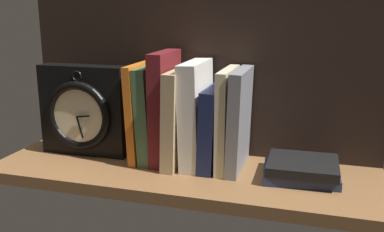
# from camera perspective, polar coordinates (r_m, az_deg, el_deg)

# --- Properties ---
(ground_plane) EXTENTS (0.82, 0.27, 0.03)m
(ground_plane) POSITION_cam_1_polar(r_m,az_deg,el_deg) (0.94, -1.24, -7.54)
(ground_plane) COLOR brown
(back_panel) EXTENTS (0.82, 0.01, 0.36)m
(back_panel) POSITION_cam_1_polar(r_m,az_deg,el_deg) (1.01, 0.92, 5.22)
(back_panel) COLOR black
(back_panel) RESTS_ON ground_plane
(book_orange_pandolfini) EXTENTS (0.03, 0.13, 0.21)m
(book_orange_pandolfini) POSITION_cam_1_polar(r_m,az_deg,el_deg) (0.98, -6.75, 0.52)
(book_orange_pandolfini) COLOR orange
(book_orange_pandolfini) RESTS_ON ground_plane
(book_green_romantic) EXTENTS (0.04, 0.13, 0.21)m
(book_green_romantic) POSITION_cam_1_polar(r_m,az_deg,el_deg) (0.97, -5.34, 0.28)
(book_green_romantic) COLOR #476B44
(book_green_romantic) RESTS_ON ground_plane
(book_maroon_dawkins) EXTENTS (0.03, 0.13, 0.24)m
(book_maroon_dawkins) POSITION_cam_1_polar(r_m,az_deg,el_deg) (0.95, -3.53, 1.11)
(book_maroon_dawkins) COLOR maroon
(book_maroon_dawkins) RESTS_ON ground_plane
(book_tan_shortstories) EXTENTS (0.03, 0.16, 0.21)m
(book_tan_shortstories) POSITION_cam_1_polar(r_m,az_deg,el_deg) (0.95, -1.63, -0.09)
(book_tan_shortstories) COLOR tan
(book_tan_shortstories) RESTS_ON ground_plane
(book_white_catcher) EXTENTS (0.05, 0.15, 0.22)m
(book_white_catcher) POSITION_cam_1_polar(r_m,az_deg,el_deg) (0.93, 0.54, 0.26)
(book_white_catcher) COLOR silver
(book_white_catcher) RESTS_ON ground_plane
(book_navy_bierce) EXTENTS (0.04, 0.15, 0.17)m
(book_navy_bierce) POSITION_cam_1_polar(r_m,az_deg,el_deg) (0.93, 2.81, -1.44)
(book_navy_bierce) COLOR #192147
(book_navy_bierce) RESTS_ON ground_plane
(book_cream_twain) EXTENTS (0.02, 0.15, 0.21)m
(book_cream_twain) POSITION_cam_1_polar(r_m,az_deg,el_deg) (0.92, 4.60, -0.40)
(book_cream_twain) COLOR beige
(book_cream_twain) RESTS_ON ground_plane
(book_gray_chess) EXTENTS (0.03, 0.15, 0.21)m
(book_gray_chess) POSITION_cam_1_polar(r_m,az_deg,el_deg) (0.92, 6.20, -0.52)
(book_gray_chess) COLOR gray
(book_gray_chess) RESTS_ON ground_plane
(framed_clock) EXTENTS (0.21, 0.06, 0.21)m
(framed_clock) POSITION_cam_1_polar(r_m,az_deg,el_deg) (1.03, -13.96, 0.60)
(framed_clock) COLOR black
(framed_clock) RESTS_ON ground_plane
(book_stack_side) EXTENTS (0.16, 0.13, 0.04)m
(book_stack_side) POSITION_cam_1_polar(r_m,az_deg,el_deg) (0.91, 14.06, -6.75)
(book_stack_side) COLOR #232D4C
(book_stack_side) RESTS_ON ground_plane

